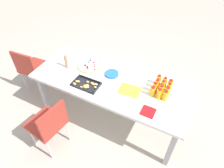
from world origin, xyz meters
TOP-DOWN VIEW (x-y plane):
  - ground_plane at (0.00, 0.00)m, footprint 12.00×12.00m
  - party_table at (0.00, 0.00)m, footprint 2.04×0.82m
  - chair_end at (1.38, 0.06)m, footprint 0.43×0.43m
  - chair_far_right at (0.44, 0.76)m, footprint 0.45×0.45m
  - juice_bottle_0 at (-0.69, -0.21)m, footprint 0.06×0.06m
  - juice_bottle_1 at (-0.62, -0.22)m, footprint 0.05×0.05m
  - juice_bottle_2 at (-0.54, -0.22)m, footprint 0.06×0.06m
  - juice_bottle_3 at (-0.70, -0.14)m, footprint 0.05×0.05m
  - juice_bottle_4 at (-0.62, -0.15)m, footprint 0.05×0.05m
  - juice_bottle_5 at (-0.55, -0.14)m, footprint 0.06×0.06m
  - juice_bottle_6 at (-0.70, -0.07)m, footprint 0.05×0.05m
  - juice_bottle_7 at (-0.62, -0.06)m, footprint 0.06×0.06m
  - juice_bottle_8 at (-0.55, -0.07)m, footprint 0.06×0.06m
  - juice_bottle_9 at (-0.69, 0.00)m, footprint 0.06×0.06m
  - juice_bottle_10 at (-0.62, 0.01)m, footprint 0.06×0.06m
  - juice_bottle_11 at (-0.54, 0.00)m, footprint 0.06×0.06m
  - fruit_pizza at (0.40, -0.14)m, footprint 0.35×0.35m
  - snack_tray at (0.24, 0.22)m, footprint 0.33×0.21m
  - plate_stack at (0.05, -0.11)m, footprint 0.18×0.18m
  - napkin_stack at (-0.59, 0.26)m, footprint 0.15×0.15m
  - cardboard_tube at (0.66, 0.03)m, footprint 0.04×0.04m
  - paper_folder at (-0.28, 0.05)m, footprint 0.28×0.22m

SIDE VIEW (x-z plane):
  - ground_plane at x=0.00m, z-range 0.00..0.00m
  - chair_end at x=1.38m, z-range 0.09..0.92m
  - chair_far_right at x=0.44m, z-range 0.09..0.92m
  - party_table at x=0.00m, z-range 0.31..1.06m
  - paper_folder at x=-0.28m, z-range 0.75..0.76m
  - napkin_stack at x=-0.59m, z-range 0.75..0.76m
  - fruit_pizza at x=0.40m, z-range 0.74..0.79m
  - snack_tray at x=0.24m, z-range 0.74..0.78m
  - plate_stack at x=0.05m, z-range 0.75..0.78m
  - juice_bottle_1 at x=-0.62m, z-range 0.75..0.88m
  - juice_bottle_0 at x=-0.69m, z-range 0.75..0.88m
  - juice_bottle_5 at x=-0.55m, z-range 0.75..0.88m
  - juice_bottle_11 at x=-0.54m, z-range 0.75..0.89m
  - juice_bottle_2 at x=-0.54m, z-range 0.75..0.89m
  - juice_bottle_9 at x=-0.69m, z-range 0.75..0.89m
  - juice_bottle_3 at x=-0.70m, z-range 0.75..0.89m
  - juice_bottle_6 at x=-0.70m, z-range 0.75..0.89m
  - juice_bottle_4 at x=-0.62m, z-range 0.75..0.89m
  - juice_bottle_7 at x=-0.62m, z-range 0.75..0.89m
  - juice_bottle_10 at x=-0.62m, z-range 0.75..0.89m
  - juice_bottle_8 at x=-0.55m, z-range 0.75..0.90m
  - cardboard_tube at x=0.66m, z-range 0.75..0.95m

